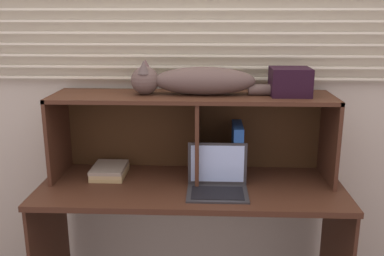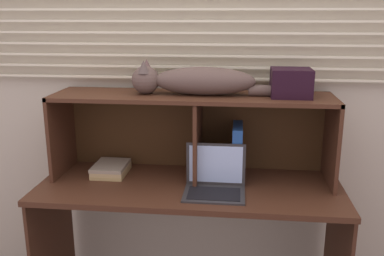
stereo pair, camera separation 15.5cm
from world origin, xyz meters
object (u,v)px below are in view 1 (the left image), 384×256
Objects in this scene: storage_box at (290,82)px; book_stack at (110,171)px; laptop at (217,182)px; cat at (195,81)px; binder_upright at (237,151)px.

book_stack is at bearing -179.68° from storage_box.
storage_box reaches higher than laptop.
storage_box is (0.51, 0.00, -0.00)m from cat.
cat is at bearing -180.00° from storage_box.
binder_upright is at bearing 60.44° from laptop.
cat is 2.83× the size of laptop.
binder_upright is 0.48m from storage_box.
laptop is 0.65m from storage_box.
binder_upright is 1.34× the size of book_stack.
binder_upright is at bearing 0.44° from book_stack.
storage_box is at bearing 0.00° from cat.
cat is at bearing -180.00° from binder_upright.
cat is 0.55m from laptop.
book_stack is (-0.48, -0.01, -0.52)m from cat.
cat reaches higher than binder_upright.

